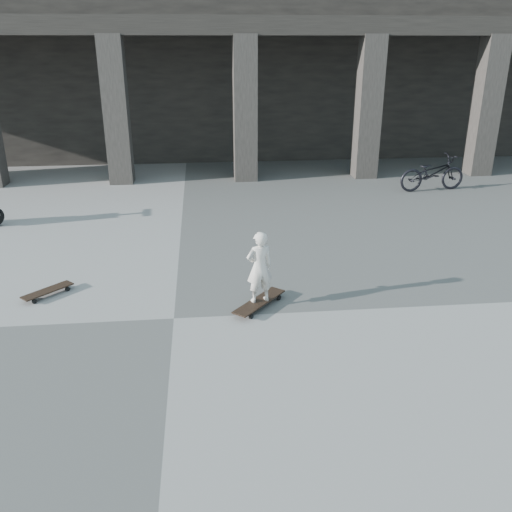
{
  "coord_description": "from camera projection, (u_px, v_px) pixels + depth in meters",
  "views": [
    {
      "loc": [
        0.48,
        -7.17,
        3.82
      ],
      "look_at": [
        1.3,
        0.74,
        0.65
      ],
      "focal_mm": 38.0,
      "sensor_mm": 36.0,
      "label": 1
    }
  ],
  "objects": [
    {
      "name": "bicycle",
      "position": [
        432.0,
        173.0,
        14.66
      ],
      "size": [
        1.91,
        0.86,
        0.97
      ],
      "primitive_type": "imported",
      "rotation": [
        0.0,
        0.0,
        1.69
      ],
      "color": "black",
      "rests_on": "ground"
    },
    {
      "name": "skateboard_spare",
      "position": [
        48.0,
        291.0,
        8.69
      ],
      "size": [
        0.74,
        0.74,
        0.1
      ],
      "rotation": [
        0.0,
        0.0,
        0.79
      ],
      "color": "black",
      "rests_on": "ground"
    },
    {
      "name": "ground",
      "position": [
        174.0,
        318.0,
        8.0
      ],
      "size": [
        90.0,
        90.0,
        0.0
      ],
      "primitive_type": "plane",
      "color": "#535350",
      "rests_on": "ground"
    },
    {
      "name": "child",
      "position": [
        259.0,
        267.0,
        8.09
      ],
      "size": [
        0.46,
        0.37,
        1.12
      ],
      "primitive_type": "imported",
      "rotation": [
        0.0,
        0.0,
        3.41
      ],
      "color": "silver",
      "rests_on": "longboard"
    },
    {
      "name": "longboard",
      "position": [
        259.0,
        302.0,
        8.31
      ],
      "size": [
        0.9,
        0.99,
        0.11
      ],
      "rotation": [
        0.0,
        0.0,
        0.86
      ],
      "color": "black",
      "rests_on": "ground"
    },
    {
      "name": "colonnade",
      "position": [
        184.0,
        64.0,
        19.6
      ],
      "size": [
        28.0,
        8.82,
        6.0
      ],
      "color": "black",
      "rests_on": "ground"
    }
  ]
}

